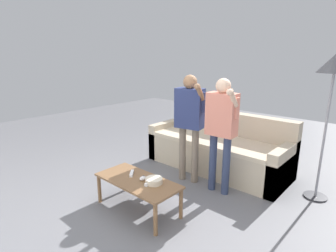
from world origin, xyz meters
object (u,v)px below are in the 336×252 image
object	(u,v)px
snack_bowl	(154,181)
game_remote_nunchuk	(143,178)
player_center	(189,116)
player_right	(221,123)
game_remote_wand_far	(132,173)
coffee_table	(138,184)
couch	(218,149)
floor_lamp	(334,72)
game_remote_wand_near	(149,183)

from	to	relation	value
snack_bowl	game_remote_nunchuk	world-z (taller)	snack_bowl
game_remote_nunchuk	player_center	xyz separation A→B (m)	(-0.09, 0.97, 0.55)
player_right	game_remote_wand_far	world-z (taller)	player_right
coffee_table	couch	bearing A→B (deg)	88.96
floor_lamp	player_right	bearing A→B (deg)	-145.51
couch	player_right	bearing A→B (deg)	-57.42
couch	game_remote_wand_far	distance (m)	1.64
snack_bowl	game_remote_wand_far	distance (m)	0.36
snack_bowl	game_remote_nunchuk	xyz separation A→B (m)	(-0.15, -0.03, -0.01)
coffee_table	floor_lamp	distance (m)	2.57
couch	floor_lamp	distance (m)	1.92
player_right	game_remote_wand_far	xyz separation A→B (m)	(-0.62, -0.96, -0.54)
game_remote_wand_far	coffee_table	bearing A→B (deg)	-17.29
player_center	game_remote_wand_near	bearing A→B (deg)	-78.01
couch	game_remote_wand_near	xyz separation A→B (m)	(0.14, -1.66, 0.09)
snack_bowl	player_right	bearing A→B (deg)	74.49
coffee_table	snack_bowl	size ratio (longest dim) A/B	5.29
couch	game_remote_nunchuk	world-z (taller)	couch
coffee_table	player_center	xyz separation A→B (m)	(-0.04, 1.00, 0.62)
couch	player_center	xyz separation A→B (m)	(-0.07, -0.68, 0.64)
player_right	snack_bowl	bearing A→B (deg)	-105.51
game_remote_nunchuk	coffee_table	bearing A→B (deg)	-147.70
player_center	floor_lamp	bearing A→B (deg)	24.85
player_center	snack_bowl	bearing A→B (deg)	-75.82
floor_lamp	game_remote_nunchuk	bearing A→B (deg)	-130.39
game_remote_nunchuk	player_center	world-z (taller)	player_center
player_right	game_remote_wand_near	size ratio (longest dim) A/B	9.77
floor_lamp	player_center	distance (m)	1.78
snack_bowl	player_center	distance (m)	1.11
coffee_table	game_remote_wand_far	xyz separation A→B (m)	(-0.16, 0.05, 0.06)
snack_bowl	game_remote_nunchuk	distance (m)	0.15
player_center	game_remote_wand_far	world-z (taller)	player_center
game_remote_nunchuk	game_remote_wand_far	xyz separation A→B (m)	(-0.21, 0.02, -0.01)
couch	floor_lamp	bearing A→B (deg)	0.92
coffee_table	game_remote_wand_near	world-z (taller)	game_remote_wand_near
coffee_table	player_center	distance (m)	1.18
snack_bowl	coffee_table	bearing A→B (deg)	-161.98
snack_bowl	player_center	world-z (taller)	player_center
couch	game_remote_nunchuk	distance (m)	1.65
game_remote_wand_far	game_remote_wand_near	bearing A→B (deg)	-5.40
player_center	game_remote_wand_far	xyz separation A→B (m)	(-0.12, -0.95, -0.55)
player_center	player_right	world-z (taller)	player_center
floor_lamp	game_remote_wand_near	distance (m)	2.43
floor_lamp	player_center	size ratio (longest dim) A/B	1.18
coffee_table	game_remote_wand_near	distance (m)	0.18
couch	game_remote_nunchuk	bearing A→B (deg)	-89.23
game_remote_nunchuk	floor_lamp	distance (m)	2.48
game_remote_nunchuk	snack_bowl	bearing A→B (deg)	12.12
couch	player_center	size ratio (longest dim) A/B	1.45
game_remote_wand_far	game_remote_nunchuk	bearing A→B (deg)	-4.30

